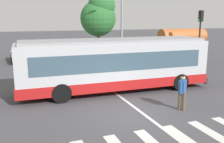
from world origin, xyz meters
The scene contains 10 objects.
ground_plane centered at (0.00, 0.00, 0.00)m, with size 160.00×160.00×0.00m, color #47474C.
city_transit_bus centered at (0.63, 3.86, 1.59)m, with size 11.21×2.81×3.06m.
pedestrian_crossing_street centered at (2.38, -0.26, 0.97)m, with size 0.48×0.45×1.72m.
parked_car_white centered at (-4.34, 16.89, 0.77)m, with size 2.05×4.59×1.35m.
parked_car_silver centered at (-1.75, 16.29, 0.77)m, with size 2.18×4.63×1.35m.
parked_car_champagne centered at (0.89, 16.54, 0.77)m, with size 2.14×4.62×1.35m.
traffic_light_far_corner centered at (9.68, 7.73, 3.25)m, with size 0.33×0.32×4.85m.
bus_stop_shelter centered at (10.38, 11.10, 2.42)m, with size 4.72×1.54×3.25m.
background_tree_right centered at (4.36, 18.52, 4.62)m, with size 4.06×4.06×7.16m.
lane_center_line centered at (0.48, 2.00, 0.00)m, with size 0.16×24.00×0.01m, color silver.
Camera 1 is at (-4.64, -9.78, 4.21)m, focal length 40.98 mm.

